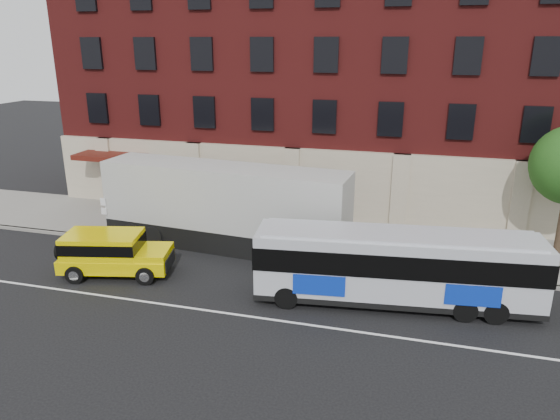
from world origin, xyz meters
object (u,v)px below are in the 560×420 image
(shipping_container, at_px, (224,207))
(sign_pole, at_px, (105,212))
(yellow_suv, at_px, (111,251))
(city_bus, at_px, (396,265))

(shipping_container, bearing_deg, sign_pole, -173.76)
(sign_pole, relative_size, yellow_suv, 0.49)
(city_bus, distance_m, shipping_container, 9.37)
(city_bus, height_order, yellow_suv, city_bus)
(city_bus, xyz_separation_m, shipping_container, (-8.54, 3.84, 0.40))
(sign_pole, xyz_separation_m, city_bus, (14.84, -3.15, 0.19))
(sign_pole, distance_m, yellow_suv, 4.58)
(sign_pole, height_order, shipping_container, shipping_container)
(city_bus, xyz_separation_m, yellow_suv, (-12.18, -0.56, -0.55))
(shipping_container, bearing_deg, city_bus, -24.20)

